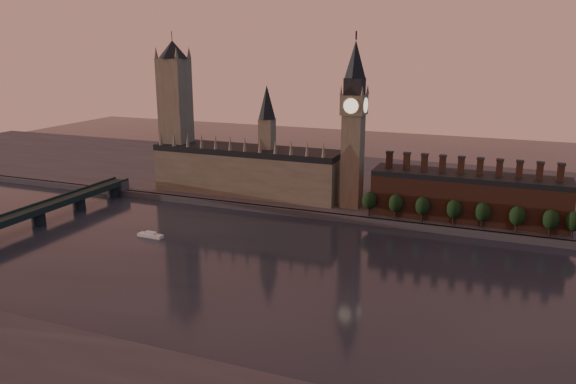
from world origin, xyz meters
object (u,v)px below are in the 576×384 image
at_px(big_ben, 354,123).
at_px(victoria_tower, 176,110).
at_px(river_boat, 150,235).
at_px(westminster_bridge, 10,222).

bearing_deg(big_ben, victoria_tower, 177.80).
bearing_deg(big_ben, river_boat, -136.21).
xyz_separation_m(victoria_tower, westminster_bridge, (-35.00, -117.70, -51.65)).
bearing_deg(river_boat, big_ben, 45.82).
xyz_separation_m(victoria_tower, river_boat, (39.40, -91.86, -57.94)).
bearing_deg(westminster_bridge, river_boat, 19.15).
distance_m(big_ben, westminster_bridge, 205.83).
height_order(victoria_tower, westminster_bridge, victoria_tower).
relative_size(victoria_tower, westminster_bridge, 0.54).
xyz_separation_m(big_ben, westminster_bridge, (-165.00, -112.70, -49.39)).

